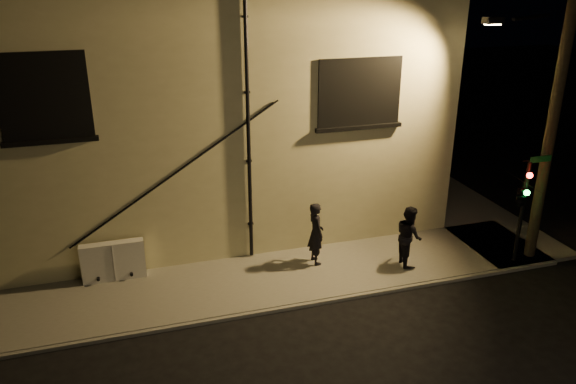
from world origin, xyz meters
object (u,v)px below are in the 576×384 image
object	(u,v)px
pedestrian_a	(316,233)
traffic_signal	(522,195)
pedestrian_b	(409,236)
utility_cabinet	(113,261)
streetlamp_pole	(547,132)

from	to	relation	value
pedestrian_a	traffic_signal	xyz separation A→B (m)	(5.64, -1.74, 1.24)
pedestrian_a	pedestrian_b	size ratio (longest dim) A/B	1.05
utility_cabinet	traffic_signal	distance (m)	11.82
utility_cabinet	streetlamp_pole	size ratio (longest dim) A/B	0.23
streetlamp_pole	utility_cabinet	bearing A→B (deg)	170.09
traffic_signal	streetlamp_pole	world-z (taller)	streetlamp_pole
pedestrian_a	traffic_signal	bearing A→B (deg)	-109.64
utility_cabinet	traffic_signal	world-z (taller)	traffic_signal
pedestrian_b	traffic_signal	size ratio (longest dim) A/B	0.56
utility_cabinet	streetlamp_pole	world-z (taller)	streetlamp_pole
traffic_signal	utility_cabinet	bearing A→B (deg)	167.82
pedestrian_a	streetlamp_pole	world-z (taller)	streetlamp_pole
pedestrian_a	streetlamp_pole	xyz separation A→B (m)	(6.44, -1.41, 2.97)
pedestrian_b	streetlamp_pole	bearing A→B (deg)	-91.58
traffic_signal	streetlamp_pole	distance (m)	1.93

